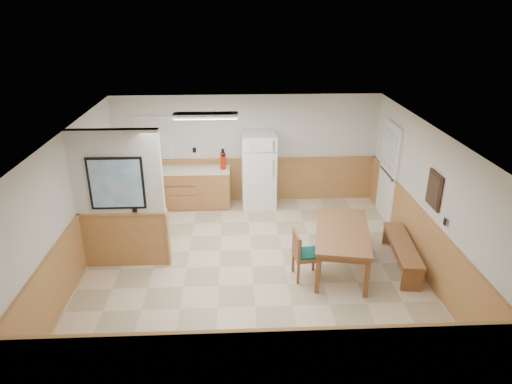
{
  "coord_description": "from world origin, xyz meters",
  "views": [
    {
      "loc": [
        -0.26,
        -7.02,
        4.41
      ],
      "look_at": [
        0.09,
        0.4,
        1.28
      ],
      "focal_mm": 32.0,
      "sensor_mm": 36.0,
      "label": 1
    }
  ],
  "objects_px": {
    "dining_chair": "(302,252)",
    "fire_extinguisher": "(223,160)",
    "dining_bench": "(402,248)",
    "refrigerator": "(259,171)",
    "dining_table": "(342,235)",
    "soap_bottle": "(151,164)"
  },
  "relations": [
    {
      "from": "refrigerator",
      "to": "dining_table",
      "type": "height_order",
      "value": "refrigerator"
    },
    {
      "from": "refrigerator",
      "to": "dining_bench",
      "type": "height_order",
      "value": "refrigerator"
    },
    {
      "from": "dining_table",
      "to": "dining_chair",
      "type": "distance_m",
      "value": 0.8
    },
    {
      "from": "refrigerator",
      "to": "soap_bottle",
      "type": "bearing_deg",
      "value": 175.99
    },
    {
      "from": "refrigerator",
      "to": "dining_chair",
      "type": "height_order",
      "value": "refrigerator"
    },
    {
      "from": "refrigerator",
      "to": "dining_bench",
      "type": "distance_m",
      "value": 3.67
    },
    {
      "from": "dining_chair",
      "to": "fire_extinguisher",
      "type": "xyz_separation_m",
      "value": [
        -1.37,
        3.03,
        0.61
      ]
    },
    {
      "from": "dining_bench",
      "to": "refrigerator",
      "type": "bearing_deg",
      "value": 137.77
    },
    {
      "from": "dining_table",
      "to": "soap_bottle",
      "type": "height_order",
      "value": "soap_bottle"
    },
    {
      "from": "dining_chair",
      "to": "fire_extinguisher",
      "type": "bearing_deg",
      "value": 107.85
    },
    {
      "from": "dining_chair",
      "to": "soap_bottle",
      "type": "distance_m",
      "value": 4.33
    },
    {
      "from": "soap_bottle",
      "to": "dining_chair",
      "type": "bearing_deg",
      "value": -46.21
    },
    {
      "from": "dining_table",
      "to": "fire_extinguisher",
      "type": "height_order",
      "value": "fire_extinguisher"
    },
    {
      "from": "dining_table",
      "to": "dining_bench",
      "type": "relative_size",
      "value": 1.14
    },
    {
      "from": "soap_bottle",
      "to": "dining_table",
      "type": "bearing_deg",
      "value": -37.28
    },
    {
      "from": "dining_bench",
      "to": "fire_extinguisher",
      "type": "height_order",
      "value": "fire_extinguisher"
    },
    {
      "from": "dining_table",
      "to": "dining_chair",
      "type": "xyz_separation_m",
      "value": [
        -0.74,
        -0.28,
        -0.16
      ]
    },
    {
      "from": "refrigerator",
      "to": "fire_extinguisher",
      "type": "distance_m",
      "value": 0.83
    },
    {
      "from": "fire_extinguisher",
      "to": "soap_bottle",
      "type": "relative_size",
      "value": 1.91
    },
    {
      "from": "dining_table",
      "to": "soap_bottle",
      "type": "bearing_deg",
      "value": 153.95
    },
    {
      "from": "refrigerator",
      "to": "dining_table",
      "type": "bearing_deg",
      "value": -66.19
    },
    {
      "from": "dining_chair",
      "to": "soap_bottle",
      "type": "xyz_separation_m",
      "value": [
        -2.98,
        3.1,
        0.53
      ]
    }
  ]
}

